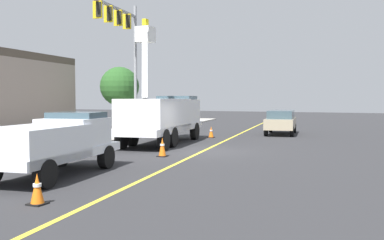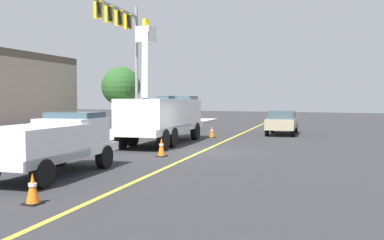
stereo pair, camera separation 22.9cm
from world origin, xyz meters
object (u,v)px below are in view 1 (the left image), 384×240
Objects in this scene: service_pickup_truck at (53,142)px; traffic_cone_mid_front at (162,147)px; traffic_cone_leading at (37,189)px; traffic_cone_mid_rear at (211,132)px; utility_bucket_truck at (162,115)px; passing_minivan at (281,121)px; traffic_signal_mast at (124,39)px.

traffic_cone_mid_front is at bearing -11.11° from service_pickup_truck.
traffic_cone_leading is 1.02× the size of traffic_cone_mid_rear.
utility_bucket_truck is 10.03× the size of traffic_cone_mid_front.
traffic_cone_leading is at bearing -164.76° from utility_bucket_truck.
traffic_cone_leading is at bearing 177.19° from passing_minivan.
service_pickup_truck is at bearing -179.34° from traffic_cone_mid_rear.
traffic_signal_mast is at bearing 25.91° from traffic_cone_leading.
utility_bucket_truck reaches higher than passing_minivan.
traffic_cone_mid_front is at bearing -138.21° from traffic_signal_mast.
traffic_signal_mast reaches higher than traffic_cone_mid_front.
utility_bucket_truck is 6.97m from traffic_signal_mast.
traffic_cone_mid_front is at bearing 170.47° from passing_minivan.
traffic_cone_leading is (-13.67, -3.73, -1.24)m from utility_bucket_truck.
utility_bucket_truck is at bearing 7.76° from service_pickup_truck.
traffic_signal_mast reaches higher than traffic_cone_leading.
traffic_cone_mid_rear is (-4.41, 3.57, -0.60)m from passing_minivan.
traffic_cone_leading is at bearing -172.23° from traffic_cone_mid_rear.
utility_bucket_truck reaches higher than service_pickup_truck.
traffic_cone_leading is at bearing -172.30° from traffic_cone_mid_front.
traffic_signal_mast is at bearing 57.36° from utility_bucket_truck.
service_pickup_truck reaches higher than traffic_cone_leading.
passing_minivan reaches higher than traffic_cone_leading.
traffic_signal_mast is (2.71, 4.24, 4.83)m from utility_bucket_truck.
traffic_cone_mid_rear is at bearing 7.77° from traffic_cone_leading.
passing_minivan is 12.22m from traffic_signal_mast.
utility_bucket_truck is 11.29× the size of traffic_cone_mid_rear.
utility_bucket_truck is at bearing -122.64° from traffic_signal_mast.
passing_minivan is 22.52m from traffic_cone_leading.
traffic_cone_mid_rear is at bearing 7.84° from traffic_cone_mid_front.
passing_minivan is 5.70m from traffic_cone_mid_rear.
service_pickup_truck is at bearing 35.78° from traffic_cone_leading.
passing_minivan is at bearing -28.73° from utility_bucket_truck.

